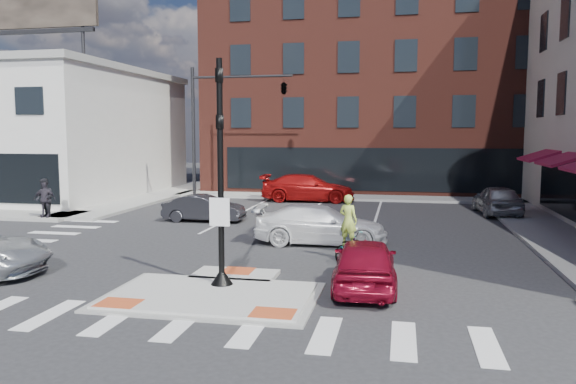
% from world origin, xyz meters
% --- Properties ---
extents(ground, '(120.00, 120.00, 0.00)m').
position_xyz_m(ground, '(0.00, 0.00, 0.00)').
color(ground, '#28282B').
rests_on(ground, ground).
extents(refuge_island, '(5.40, 4.65, 0.13)m').
position_xyz_m(refuge_island, '(0.00, -0.26, 0.05)').
color(refuge_island, gray).
rests_on(refuge_island, ground).
extents(sidewalk_nw, '(23.50, 20.50, 0.15)m').
position_xyz_m(sidewalk_nw, '(-16.76, 15.29, 0.08)').
color(sidewalk_nw, gray).
rests_on(sidewalk_nw, ground).
extents(sidewalk_e, '(3.00, 24.00, 0.15)m').
position_xyz_m(sidewalk_e, '(10.80, 10.00, 0.07)').
color(sidewalk_e, gray).
rests_on(sidewalk_e, ground).
extents(sidewalk_n, '(26.00, 3.00, 0.15)m').
position_xyz_m(sidewalk_n, '(3.00, 22.00, 0.07)').
color(sidewalk_n, gray).
rests_on(sidewalk_n, ground).
extents(building_nw, '(20.40, 16.40, 14.40)m').
position_xyz_m(building_nw, '(-21.98, 19.98, 4.23)').
color(building_nw, silver).
rests_on(building_nw, ground).
extents(building_n, '(24.40, 18.40, 15.50)m').
position_xyz_m(building_n, '(3.00, 31.99, 7.80)').
color(building_n, '#54221A').
rests_on(building_n, ground).
extents(building_far_left, '(10.00, 12.00, 10.00)m').
position_xyz_m(building_far_left, '(-4.00, 52.00, 5.00)').
color(building_far_left, slate).
rests_on(building_far_left, ground).
extents(building_far_right, '(12.00, 12.00, 12.00)m').
position_xyz_m(building_far_right, '(9.00, 54.00, 6.00)').
color(building_far_right, brown).
rests_on(building_far_right, ground).
extents(signal_pole, '(0.60, 0.60, 5.98)m').
position_xyz_m(signal_pole, '(0.00, 0.40, 2.36)').
color(signal_pole, black).
rests_on(signal_pole, refuge_island).
extents(mast_arm_signal, '(6.10, 2.24, 8.00)m').
position_xyz_m(mast_arm_signal, '(-3.47, 18.00, 6.21)').
color(mast_arm_signal, black).
rests_on(mast_arm_signal, ground).
extents(red_sedan, '(1.88, 4.21, 1.41)m').
position_xyz_m(red_sedan, '(3.77, 1.14, 0.70)').
color(red_sedan, maroon).
rests_on(red_sedan, ground).
extents(white_pickup, '(5.12, 2.33, 1.45)m').
position_xyz_m(white_pickup, '(1.72, 7.00, 0.73)').
color(white_pickup, white).
rests_on(white_pickup, ground).
extents(bg_car_dark, '(3.82, 1.35, 1.26)m').
position_xyz_m(bg_car_dark, '(-4.42, 11.20, 0.63)').
color(bg_car_dark, '#232328').
rests_on(bg_car_dark, ground).
extents(bg_car_silver, '(2.15, 4.63, 1.54)m').
position_xyz_m(bg_car_silver, '(9.50, 16.26, 0.77)').
color(bg_car_silver, '#AEB2B6').
rests_on(bg_car_silver, ground).
extents(bg_car_red, '(5.80, 2.64, 1.65)m').
position_xyz_m(bg_car_red, '(-0.91, 19.88, 0.82)').
color(bg_car_red, '#9C0E0E').
rests_on(bg_car_red, ground).
extents(cyclist, '(1.20, 1.81, 2.17)m').
position_xyz_m(cyclist, '(3.00, 4.54, 0.73)').
color(cyclist, '#3F3F44').
rests_on(cyclist, ground).
extents(pedestrian_a, '(1.14, 1.09, 1.86)m').
position_xyz_m(pedestrian_a, '(-12.00, 10.00, 1.08)').
color(pedestrian_a, black).
rests_on(pedestrian_a, sidewalk_nw).
extents(pedestrian_b, '(1.09, 0.69, 1.73)m').
position_xyz_m(pedestrian_b, '(-12.00, 10.00, 1.02)').
color(pedestrian_b, '#312C36').
rests_on(pedestrian_b, sidewalk_nw).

